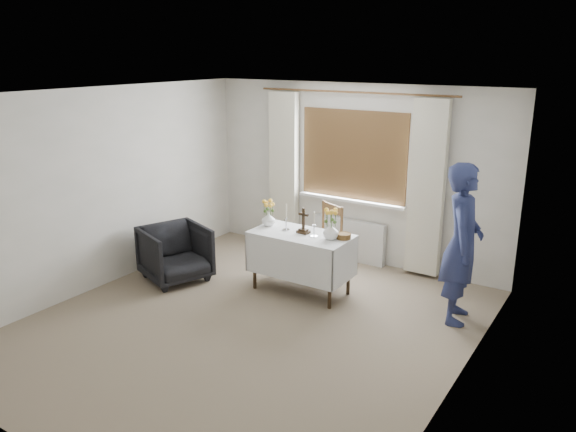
% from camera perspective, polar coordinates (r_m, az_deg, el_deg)
% --- Properties ---
extents(ground, '(5.00, 5.00, 0.00)m').
position_cam_1_polar(ground, '(6.33, -4.00, -10.97)').
color(ground, '#836C5A').
rests_on(ground, ground).
extents(altar_table, '(1.24, 0.64, 0.76)m').
position_cam_1_polar(altar_table, '(6.99, 1.33, -4.77)').
color(altar_table, white).
rests_on(altar_table, ground).
extents(wooden_chair, '(0.61, 0.61, 1.00)m').
position_cam_1_polar(wooden_chair, '(7.34, 3.23, -2.73)').
color(wooden_chair, brown).
rests_on(wooden_chair, ground).
extents(armchair, '(1.02, 1.01, 0.73)m').
position_cam_1_polar(armchair, '(7.50, -11.37, -3.75)').
color(armchair, black).
rests_on(armchair, ground).
extents(person, '(0.56, 0.73, 1.79)m').
position_cam_1_polar(person, '(6.39, 17.26, -2.70)').
color(person, navy).
rests_on(person, ground).
extents(radiator, '(1.10, 0.10, 0.60)m').
position_cam_1_polar(radiator, '(8.12, 6.19, -2.41)').
color(radiator, silver).
rests_on(radiator, ground).
extents(wooden_cross, '(0.16, 0.12, 0.32)m').
position_cam_1_polar(wooden_cross, '(6.83, 1.58, -0.47)').
color(wooden_cross, black).
rests_on(wooden_cross, altar_table).
extents(candlestick_left, '(0.10, 0.10, 0.34)m').
position_cam_1_polar(candlestick_left, '(6.94, -0.20, -0.12)').
color(candlestick_left, silver).
rests_on(candlestick_left, altar_table).
extents(candlestick_right, '(0.10, 0.10, 0.31)m').
position_cam_1_polar(candlestick_right, '(6.70, 2.67, -0.86)').
color(candlestick_right, silver).
rests_on(candlestick_right, altar_table).
extents(flower_vase_left, '(0.21, 0.21, 0.18)m').
position_cam_1_polar(flower_vase_left, '(7.14, -1.99, -0.32)').
color(flower_vase_left, white).
rests_on(flower_vase_left, altar_table).
extents(flower_vase_right, '(0.23, 0.23, 0.19)m').
position_cam_1_polar(flower_vase_right, '(6.65, 4.37, -1.56)').
color(flower_vase_right, white).
rests_on(flower_vase_right, altar_table).
extents(wicker_basket, '(0.20, 0.20, 0.07)m').
position_cam_1_polar(wicker_basket, '(6.70, 5.68, -2.03)').
color(wicker_basket, brown).
rests_on(wicker_basket, altar_table).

